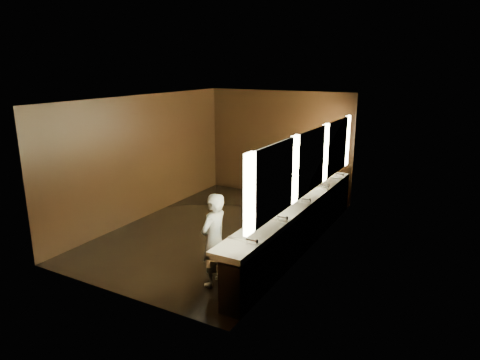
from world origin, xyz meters
The scene contains 10 objects.
floor centered at (0.00, 0.00, 0.00)m, with size 6.00×6.00×0.00m, color black.
ceiling centered at (0.00, 0.00, 2.80)m, with size 4.00×6.00×0.02m, color #2D2D2B.
wall_back centered at (0.00, 3.00, 1.40)m, with size 4.00×0.02×2.80m, color black.
wall_front centered at (0.00, -3.00, 1.40)m, with size 4.00×0.02×2.80m, color black.
wall_left centered at (-2.00, 0.00, 1.40)m, with size 0.02×6.00×2.80m, color black.
wall_right centered at (2.00, 0.00, 1.40)m, with size 0.02×6.00×2.80m, color black.
sink_counter centered at (1.79, 0.00, 0.50)m, with size 0.55×5.40×1.01m.
mirror_band centered at (1.98, 0.00, 1.75)m, with size 0.06×5.03×1.15m.
person centered at (1.13, -2.00, 0.76)m, with size 0.56×0.37×1.53m, color #8CAFD2.
trash_bin centered at (1.58, -1.87, 0.25)m, with size 0.32×0.32×0.50m, color black.
Camera 1 is at (4.54, -7.28, 3.45)m, focal length 32.00 mm.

